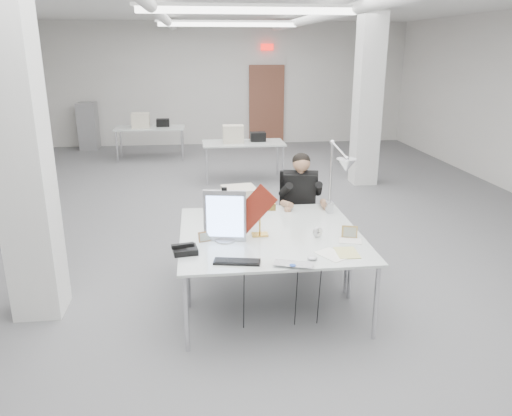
# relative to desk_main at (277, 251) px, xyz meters

# --- Properties ---
(room_shell) EXTENTS (10.04, 14.04, 3.24)m
(room_shell) POSITION_rel_desk_main_xyz_m (0.04, 2.63, 0.95)
(room_shell) COLOR #5C5D5F
(room_shell) RESTS_ON ground
(desk_main) EXTENTS (1.80, 0.90, 0.02)m
(desk_main) POSITION_rel_desk_main_xyz_m (0.00, 0.00, 0.00)
(desk_main) COLOR silver
(desk_main) RESTS_ON room_shell
(desk_second) EXTENTS (1.80, 0.90, 0.02)m
(desk_second) POSITION_rel_desk_main_xyz_m (0.00, 0.90, 0.00)
(desk_second) COLOR silver
(desk_second) RESTS_ON room_shell
(bg_desk_a) EXTENTS (1.60, 0.80, 0.02)m
(bg_desk_a) POSITION_rel_desk_main_xyz_m (0.20, 5.50, 0.00)
(bg_desk_a) COLOR silver
(bg_desk_a) RESTS_ON room_shell
(bg_desk_b) EXTENTS (1.60, 0.80, 0.02)m
(bg_desk_b) POSITION_rel_desk_main_xyz_m (-1.80, 7.70, 0.00)
(bg_desk_b) COLOR silver
(bg_desk_b) RESTS_ON room_shell
(filing_cabinet) EXTENTS (0.45, 0.55, 1.20)m
(filing_cabinet) POSITION_rel_desk_main_xyz_m (-3.50, 9.15, -0.14)
(filing_cabinet) COLOR gray
(filing_cabinet) RESTS_ON room_shell
(office_chair) EXTENTS (0.59, 0.59, 1.01)m
(office_chair) POSITION_rel_desk_main_xyz_m (0.53, 1.56, -0.24)
(office_chair) COLOR black
(office_chair) RESTS_ON room_shell
(seated_person) EXTENTS (0.55, 0.63, 0.81)m
(seated_person) POSITION_rel_desk_main_xyz_m (0.53, 1.51, 0.16)
(seated_person) COLOR black
(seated_person) RESTS_ON office_chair
(monitor) EXTENTS (0.41, 0.12, 0.50)m
(monitor) POSITION_rel_desk_main_xyz_m (-0.46, 0.29, 0.26)
(monitor) COLOR #A7A6AB
(monitor) RESTS_ON desk_main
(pennant) EXTENTS (0.47, 0.23, 0.55)m
(pennant) POSITION_rel_desk_main_xyz_m (-0.21, 0.25, 0.32)
(pennant) COLOR maroon
(pennant) RESTS_ON monitor
(keyboard) EXTENTS (0.42, 0.21, 0.02)m
(keyboard) POSITION_rel_desk_main_xyz_m (-0.39, -0.25, 0.02)
(keyboard) COLOR black
(keyboard) RESTS_ON desk_main
(laptop) EXTENTS (0.39, 0.31, 0.03)m
(laptop) POSITION_rel_desk_main_xyz_m (0.07, -0.42, 0.03)
(laptop) COLOR #ACADB1
(laptop) RESTS_ON desk_main
(mouse) EXTENTS (0.10, 0.07, 0.04)m
(mouse) POSITION_rel_desk_main_xyz_m (0.27, -0.27, 0.03)
(mouse) COLOR #BDBCC1
(mouse) RESTS_ON desk_main
(bankers_lamp) EXTENTS (0.30, 0.14, 0.33)m
(bankers_lamp) POSITION_rel_desk_main_xyz_m (-0.11, 0.39, 0.18)
(bankers_lamp) COLOR gold
(bankers_lamp) RESTS_ON desk_main
(desk_phone) EXTENTS (0.24, 0.22, 0.05)m
(desk_phone) POSITION_rel_desk_main_xyz_m (-0.84, 0.02, 0.04)
(desk_phone) COLOR black
(desk_phone) RESTS_ON desk_main
(picture_frame_left) EXTENTS (0.13, 0.07, 0.10)m
(picture_frame_left) POSITION_rel_desk_main_xyz_m (-0.66, 0.29, 0.06)
(picture_frame_left) COLOR #A97548
(picture_frame_left) RESTS_ON desk_main
(picture_frame_right) EXTENTS (0.16, 0.08, 0.12)m
(picture_frame_right) POSITION_rel_desk_main_xyz_m (0.75, 0.22, 0.07)
(picture_frame_right) COLOR tan
(picture_frame_right) RESTS_ON desk_main
(desk_clock) EXTENTS (0.10, 0.07, 0.10)m
(desk_clock) POSITION_rel_desk_main_xyz_m (0.45, 0.28, 0.06)
(desk_clock) COLOR silver
(desk_clock) RESTS_ON desk_main
(paper_stack_a) EXTENTS (0.31, 0.35, 0.01)m
(paper_stack_a) POSITION_rel_desk_main_xyz_m (0.48, -0.18, 0.02)
(paper_stack_a) COLOR white
(paper_stack_a) RESTS_ON desk_main
(paper_stack_b) EXTENTS (0.21, 0.28, 0.01)m
(paper_stack_b) POSITION_rel_desk_main_xyz_m (0.62, -0.15, 0.02)
(paper_stack_b) COLOR #D4CF7E
(paper_stack_b) RESTS_ON desk_main
(paper_stack_c) EXTENTS (0.25, 0.20, 0.01)m
(paper_stack_c) POSITION_rel_desk_main_xyz_m (0.74, 0.13, 0.02)
(paper_stack_c) COLOR white
(paper_stack_c) RESTS_ON desk_main
(beige_monitor) EXTENTS (0.40, 0.38, 0.33)m
(beige_monitor) POSITION_rel_desk_main_xyz_m (-0.26, 0.99, 0.18)
(beige_monitor) COLOR beige
(beige_monitor) RESTS_ON desk_second
(architect_lamp) EXTENTS (0.32, 0.69, 0.86)m
(architect_lamp) POSITION_rel_desk_main_xyz_m (0.76, 0.77, 0.44)
(architect_lamp) COLOR silver
(architect_lamp) RESTS_ON desk_second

